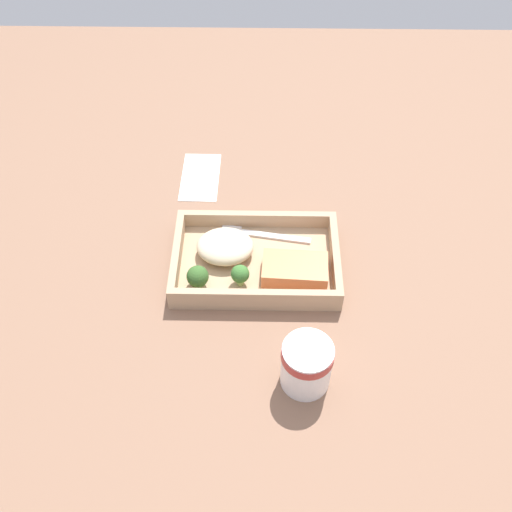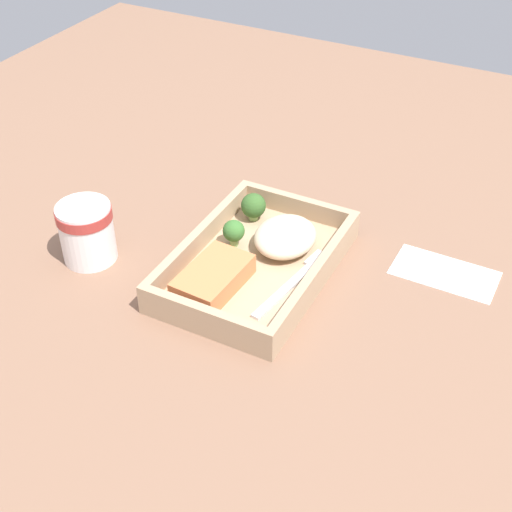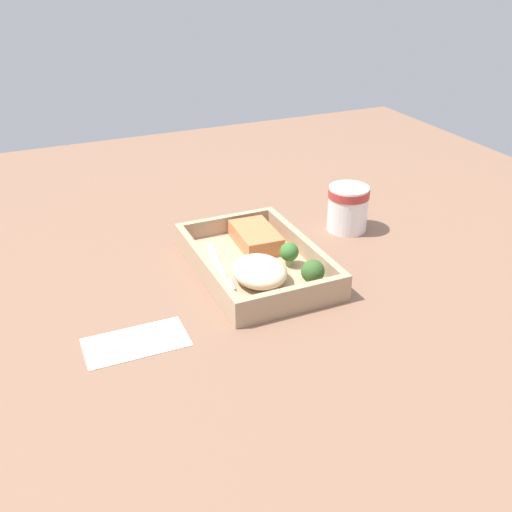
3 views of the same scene
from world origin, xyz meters
TOP-DOWN VIEW (x-y plane):
  - ground_plane at (0.00, 0.00)cm, footprint 160.00×160.00cm
  - takeout_tray at (0.00, 0.00)cm, footprint 27.65×18.40cm
  - tray_rim at (0.00, 0.00)cm, footprint 27.65×18.40cm
  - salmon_fillet at (-6.40, 2.79)cm, footprint 10.99×6.91cm
  - mashed_potatoes at (5.23, -1.75)cm, footprint 9.60×8.19cm
  - broccoli_floret_1 at (2.47, 4.66)cm, footprint 3.03×3.03cm
  - broccoli_floret_2 at (9.27, 5.18)cm, footprint 3.59×3.59cm
  - fork at (-0.53, -6.10)cm, footprint 15.86×4.21cm
  - paper_cup at (-7.47, 21.51)cm, footprint 7.43×7.43cm
  - receipt_slip at (11.21, -22.44)cm, footprint 7.37×13.72cm

SIDE VIEW (x-z plane):
  - ground_plane at x=0.00cm, z-range -2.00..0.00cm
  - receipt_slip at x=11.21cm, z-range 0.00..0.24cm
  - takeout_tray at x=0.00cm, z-range 0.00..1.20cm
  - fork at x=-0.53cm, z-range 1.20..1.64cm
  - salmon_fillet at x=-6.40cm, z-range 1.20..4.02cm
  - tray_rim at x=0.00cm, z-range 1.20..4.16cm
  - mashed_potatoes at x=5.23cm, z-range 1.20..4.84cm
  - broccoli_floret_2 at x=9.27cm, z-range 1.37..5.48cm
  - broccoli_floret_1 at x=2.47cm, z-range 1.55..5.50cm
  - paper_cup at x=-7.47cm, z-range 0.48..8.78cm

